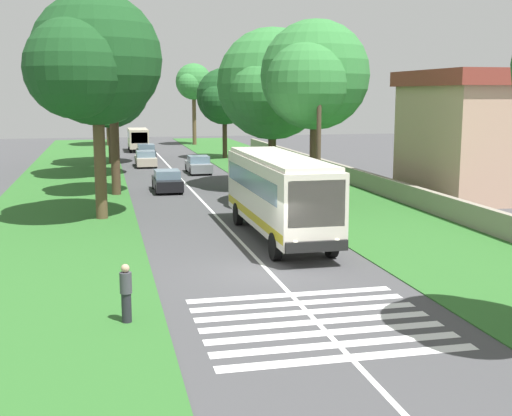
{
  "coord_description": "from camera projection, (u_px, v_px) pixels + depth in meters",
  "views": [
    {
      "loc": [
        -23.09,
        5.78,
        6.42
      ],
      "look_at": [
        4.57,
        -0.54,
        1.6
      ],
      "focal_mm": 47.15,
      "sensor_mm": 36.0,
      "label": 1
    }
  ],
  "objects": [
    {
      "name": "roadside_tree_right_1",
      "position": [
        223.0,
        98.0,
        66.73
      ],
      "size": [
        6.38,
        5.6,
        8.95
      ],
      "color": "#3D2D1E",
      "rests_on": "grass_verge_right"
    },
    {
      "name": "grass_verge_right",
      "position": [
        341.0,
        201.0,
        40.75
      ],
      "size": [
        120.0,
        8.0,
        0.04
      ],
      "primitive_type": "cube",
      "color": "#2D6628",
      "rests_on": "ground"
    },
    {
      "name": "zebra_crossing",
      "position": [
        317.0,
        322.0,
        19.16
      ],
      "size": [
        5.85,
        6.8,
        0.01
      ],
      "color": "silver",
      "rests_on": "ground"
    },
    {
      "name": "trailing_car_0",
      "position": [
        167.0,
        181.0,
        44.86
      ],
      "size": [
        4.3,
        1.78,
        1.43
      ],
      "color": "black",
      "rests_on": "ground"
    },
    {
      "name": "pedestrian",
      "position": [
        126.0,
        292.0,
        18.9
      ],
      "size": [
        0.34,
        0.34,
        1.69
      ],
      "color": "#26262D",
      "rests_on": "grass_verge_left"
    },
    {
      "name": "coach_bus",
      "position": [
        278.0,
        191.0,
        29.95
      ],
      "size": [
        11.16,
        2.62,
        3.73
      ],
      "color": "silver",
      "rests_on": "ground"
    },
    {
      "name": "trailing_minibus_0",
      "position": [
        138.0,
        137.0,
        76.3
      ],
      "size": [
        6.0,
        2.14,
        2.53
      ],
      "color": "#BFB299",
      "rests_on": "ground"
    },
    {
      "name": "roadside_tree_left_0",
      "position": [
        105.0,
        83.0,
        83.39
      ],
      "size": [
        7.35,
        5.98,
        10.94
      ],
      "color": "#4C3826",
      "rests_on": "grass_verge_left"
    },
    {
      "name": "roadside_tree_right_0",
      "position": [
        312.0,
        78.0,
        37.22
      ],
      "size": [
        7.31,
        6.19,
        10.49
      ],
      "color": "#4C3826",
      "rests_on": "grass_verge_right"
    },
    {
      "name": "trailing_car_3",
      "position": [
        146.0,
        152.0,
        67.96
      ],
      "size": [
        4.3,
        1.78,
        1.43
      ],
      "color": "black",
      "rests_on": "ground"
    },
    {
      "name": "utility_pole",
      "position": [
        319.0,
        145.0,
        34.65
      ],
      "size": [
        0.24,
        1.4,
        7.3
      ],
      "color": "#473828",
      "rests_on": "grass_verge_right"
    },
    {
      "name": "roadside_tree_left_1",
      "position": [
        97.0,
        80.0,
        52.08
      ],
      "size": [
        8.91,
        7.58,
        11.47
      ],
      "color": "#4C3826",
      "rests_on": "grass_verge_left"
    },
    {
      "name": "roadside_building",
      "position": [
        486.0,
        134.0,
        41.88
      ],
      "size": [
        9.34,
        8.96,
        7.85
      ],
      "color": "tan",
      "rests_on": "ground"
    },
    {
      "name": "centre_line",
      "position": [
        207.0,
        206.0,
        38.95
      ],
      "size": [
        110.0,
        0.16,
        0.01
      ],
      "primitive_type": "cube",
      "color": "silver",
      "rests_on": "ground"
    },
    {
      "name": "roadside_tree_left_2",
      "position": [
        110.0,
        69.0,
        42.01
      ],
      "size": [
        6.69,
        5.52,
        10.88
      ],
      "color": "#4C3826",
      "rests_on": "grass_verge_left"
    },
    {
      "name": "roadside_wall",
      "position": [
        363.0,
        179.0,
        46.2
      ],
      "size": [
        70.0,
        0.4,
        1.16
      ],
      "primitive_type": "cube",
      "color": "gray",
      "rests_on": "grass_verge_right"
    },
    {
      "name": "roadside_tree_right_2",
      "position": [
        193.0,
        83.0,
        84.65
      ],
      "size": [
        5.61,
        4.55,
        10.2
      ],
      "color": "brown",
      "rests_on": "grass_verge_right"
    },
    {
      "name": "ground",
      "position": [
        269.0,
        272.0,
        24.54
      ],
      "size": [
        160.0,
        160.0,
        0.0
      ],
      "primitive_type": "plane",
      "color": "#424244"
    },
    {
      "name": "trailing_car_2",
      "position": [
        146.0,
        159.0,
        60.14
      ],
      "size": [
        4.3,
        1.78,
        1.43
      ],
      "color": "#B7A893",
      "rests_on": "ground"
    },
    {
      "name": "roadside_tree_right_3",
      "position": [
        269.0,
        87.0,
        45.81
      ],
      "size": [
        9.05,
        7.55,
        10.83
      ],
      "color": "#4C3826",
      "rests_on": "grass_verge_right"
    },
    {
      "name": "roadside_tree_left_3",
      "position": [
        91.0,
        63.0,
        33.53
      ],
      "size": [
        8.26,
        6.73,
        11.42
      ],
      "color": "brown",
      "rests_on": "grass_verge_left"
    },
    {
      "name": "trailing_car_1",
      "position": [
        198.0,
        165.0,
        55.14
      ],
      "size": [
        4.3,
        1.78,
        1.43
      ],
      "color": "gray",
      "rests_on": "ground"
    },
    {
      "name": "roadside_tree_left_4",
      "position": [
        106.0,
        90.0,
        61.4
      ],
      "size": [
        8.9,
        7.58,
        10.67
      ],
      "color": "#4C3826",
      "rests_on": "grass_verge_left"
    },
    {
      "name": "grass_verge_left",
      "position": [
        60.0,
        211.0,
        37.15
      ],
      "size": [
        120.0,
        8.0,
        0.04
      ],
      "primitive_type": "cube",
      "color": "#2D6628",
      "rests_on": "ground"
    }
  ]
}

